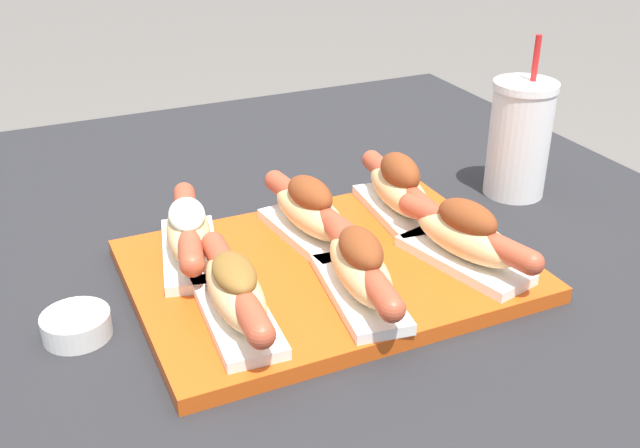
% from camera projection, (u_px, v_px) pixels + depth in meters
% --- Properties ---
extents(patio_table, '(1.03, 1.05, 0.69)m').
position_uv_depth(patio_table, '(308.00, 430.00, 1.11)').
color(patio_table, '#232326').
rests_on(patio_table, ground_plane).
extents(serving_tray, '(0.43, 0.31, 0.02)m').
position_uv_depth(serving_tray, '(327.00, 270.00, 0.84)').
color(serving_tray, '#CC4C14').
rests_on(serving_tray, patio_table).
extents(hot_dog_0, '(0.07, 0.20, 0.07)m').
position_uv_depth(hot_dog_0, '(235.00, 292.00, 0.72)').
color(hot_dog_0, white).
rests_on(hot_dog_0, serving_tray).
extents(hot_dog_1, '(0.08, 0.20, 0.08)m').
position_uv_depth(hot_dog_1, '(360.00, 268.00, 0.76)').
color(hot_dog_1, white).
rests_on(hot_dog_1, serving_tray).
extents(hot_dog_2, '(0.10, 0.20, 0.08)m').
position_uv_depth(hot_dog_2, '(466.00, 237.00, 0.82)').
color(hot_dog_2, white).
rests_on(hot_dog_2, serving_tray).
extents(hot_dog_3, '(0.09, 0.20, 0.07)m').
position_uv_depth(hot_dog_3, '(188.00, 232.00, 0.83)').
color(hot_dog_3, white).
rests_on(hot_dog_3, serving_tray).
extents(hot_dog_4, '(0.08, 0.20, 0.08)m').
position_uv_depth(hot_dog_4, '(310.00, 211.00, 0.87)').
color(hot_dog_4, white).
rests_on(hot_dog_4, serving_tray).
extents(hot_dog_5, '(0.07, 0.20, 0.08)m').
position_uv_depth(hot_dog_5, '(399.00, 189.00, 0.92)').
color(hot_dog_5, white).
rests_on(hot_dog_5, serving_tray).
extents(sauce_bowl, '(0.07, 0.07, 0.02)m').
position_uv_depth(sauce_bowl, '(76.00, 324.00, 0.74)').
color(sauce_bowl, silver).
rests_on(sauce_bowl, patio_table).
extents(drink_cup, '(0.09, 0.09, 0.22)m').
position_uv_depth(drink_cup, '(519.00, 139.00, 1.01)').
color(drink_cup, white).
rests_on(drink_cup, patio_table).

